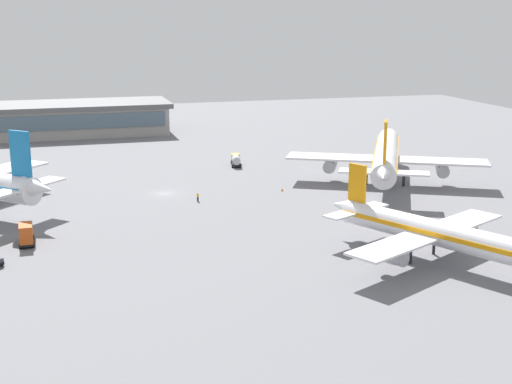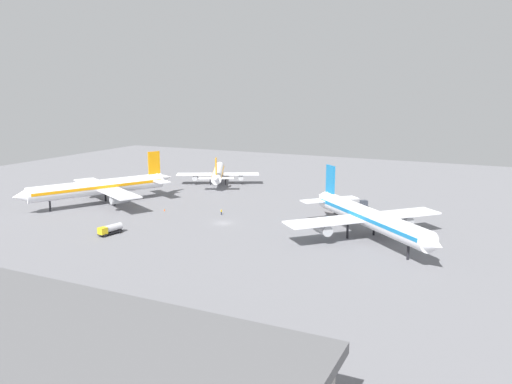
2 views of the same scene
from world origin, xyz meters
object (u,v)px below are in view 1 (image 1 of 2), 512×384
Objects in this scene: catering_truck at (26,234)px; fuel_truck at (236,160)px; airplane_at_gate at (437,233)px; ground_crew_worker at (198,197)px; safety_cone_near_gate at (282,190)px; airplane_taxiing at (386,156)px.

fuel_truck is at bearing -44.56° from catering_truck.
airplane_at_gate is at bearing -160.37° from fuel_truck.
airplane_at_gate reaches higher than fuel_truck.
safety_cone_near_gate is (-17.42, -3.21, -0.55)m from ground_crew_worker.
ground_crew_worker is (24.87, -42.03, -3.42)m from airplane_at_gate.
ground_crew_worker is (14.92, 29.42, -0.54)m from fuel_truck.
fuel_truck is (25.24, -24.80, -4.17)m from airplane_taxiing.
airplane_at_gate is 6.33× the size of catering_truck.
ground_crew_worker is 2.78× the size of safety_cone_near_gate.
catering_truck is (54.55, -24.10, -2.57)m from airplane_at_gate.
fuel_truck is at bearing -84.54° from safety_cone_near_gate.
safety_cone_near_gate is at bearing -162.85° from fuel_truck.
safety_cone_near_gate is at bearing -67.10° from catering_truck.
fuel_truck reaches higher than safety_cone_near_gate.
airplane_at_gate is 72.20m from fuel_truck.
fuel_truck is 32.99m from ground_crew_worker.
ground_crew_worker is (40.16, 4.62, -4.71)m from airplane_taxiing.
airplane_taxiing reaches higher than catering_truck.
ground_crew_worker reaches higher than safety_cone_near_gate.
ground_crew_worker is at bearing 124.14° from airplane_taxiing.
airplane_at_gate is 48.96m from ground_crew_worker.
airplane_taxiing is at bearing -122.79° from fuel_truck.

